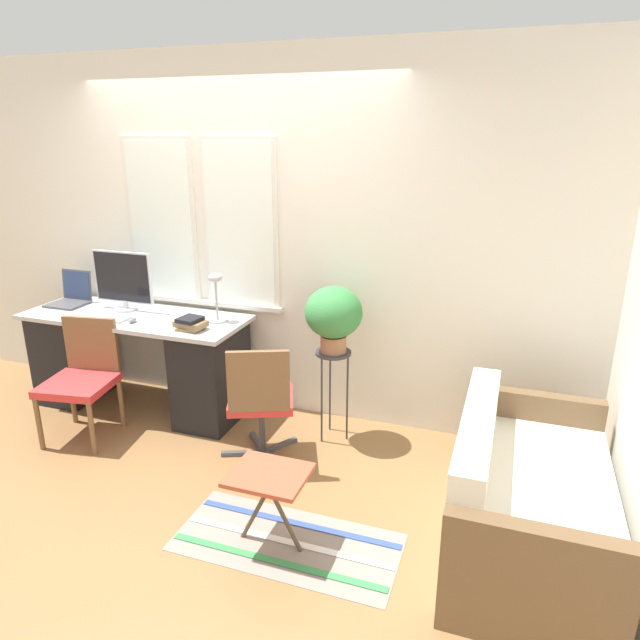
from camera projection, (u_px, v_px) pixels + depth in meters
name	position (u px, v px, depth m)	size (l,w,h in m)	color
ground_plane	(204.00, 441.00, 4.12)	(14.00, 14.00, 0.00)	olive
wall_back_with_window	(240.00, 238.00, 4.35)	(9.00, 0.12, 2.70)	white
desk	(139.00, 359.00, 4.51)	(1.77, 0.65, 0.78)	#B2B7BC
laptop	(71.00, 297.00, 4.67)	(0.29, 0.27, 0.26)	#4C4C51
monitor	(123.00, 280.00, 4.45)	(0.51, 0.17, 0.47)	silver
keyboard	(102.00, 317.00, 4.32)	(0.43, 0.15, 0.02)	silver
mouse	(132.00, 320.00, 4.22)	(0.04, 0.07, 0.04)	slate
desk_lamp	(216.00, 291.00, 4.19)	(0.16, 0.16, 0.37)	#ADADB2
book_stack	(191.00, 323.00, 4.07)	(0.23, 0.18, 0.09)	olive
desk_chair_wooden	(82.00, 376.00, 4.09)	(0.52, 0.53, 0.85)	brown
office_chair_swivel	(260.00, 400.00, 3.74)	(0.56, 0.56, 0.85)	#47474C
couch_loveseat	(525.00, 502.00, 2.99)	(0.77, 1.41, 0.75)	white
plant_stand	(333.00, 363.00, 4.00)	(0.25, 0.25, 0.67)	#333338
potted_plant	(334.00, 314.00, 3.88)	(0.40, 0.40, 0.46)	#9E6B4C
floor_rug_striped	(287.00, 542.00, 3.10)	(1.22, 0.56, 0.01)	gray
folding_stool	(269.00, 480.00, 2.96)	(0.40, 0.34, 0.45)	#B24C33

